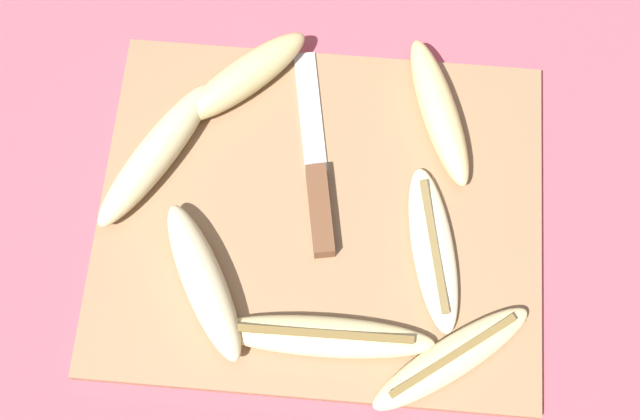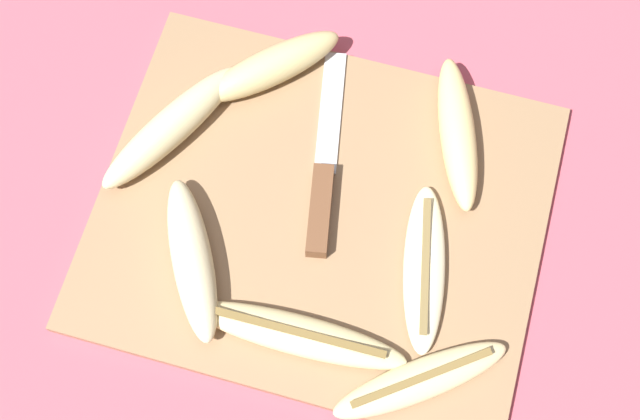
% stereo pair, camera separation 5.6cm
% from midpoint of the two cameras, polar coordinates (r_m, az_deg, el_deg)
% --- Properties ---
extents(ground_plane, '(4.00, 4.00, 0.00)m').
position_cam_midpoint_polar(ground_plane, '(0.87, -1.83, -0.67)').
color(ground_plane, '#C65160').
extents(cutting_board, '(0.43, 0.35, 0.01)m').
position_cam_midpoint_polar(cutting_board, '(0.87, -1.84, -0.53)').
color(cutting_board, '#997551').
rests_on(cutting_board, ground_plane).
extents(knife, '(0.06, 0.23, 0.02)m').
position_cam_midpoint_polar(knife, '(0.86, -1.92, 1.10)').
color(knife, brown).
rests_on(knife, cutting_board).
extents(banana_cream_curved, '(0.11, 0.16, 0.04)m').
position_cam_midpoint_polar(banana_cream_curved, '(0.83, -9.38, -4.68)').
color(banana_cream_curved, beige).
rests_on(banana_cream_curved, cutting_board).
extents(banana_ripe_center, '(0.16, 0.13, 0.02)m').
position_cam_midpoint_polar(banana_ripe_center, '(0.82, 6.46, -9.59)').
color(banana_ripe_center, beige).
rests_on(banana_ripe_center, cutting_board).
extents(banana_golden_short, '(0.09, 0.17, 0.03)m').
position_cam_midpoint_polar(banana_golden_short, '(0.89, 5.85, 6.17)').
color(banana_golden_short, '#EDD689').
rests_on(banana_golden_short, cutting_board).
extents(banana_mellow_near, '(0.20, 0.04, 0.02)m').
position_cam_midpoint_polar(banana_mellow_near, '(0.82, -1.71, -8.28)').
color(banana_mellow_near, beige).
rests_on(banana_mellow_near, cutting_board).
extents(banana_spotted_left, '(0.13, 0.13, 0.04)m').
position_cam_midpoint_polar(banana_spotted_left, '(0.91, -6.58, 8.36)').
color(banana_spotted_left, '#DBC684').
rests_on(banana_spotted_left, cutting_board).
extents(banana_pale_long, '(0.07, 0.17, 0.02)m').
position_cam_midpoint_polar(banana_pale_long, '(0.84, 5.37, -2.64)').
color(banana_pale_long, beige).
rests_on(banana_pale_long, cutting_board).
extents(banana_soft_right, '(0.12, 0.17, 0.04)m').
position_cam_midpoint_polar(banana_soft_right, '(0.89, -12.23, 3.41)').
color(banana_soft_right, beige).
rests_on(banana_soft_right, cutting_board).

